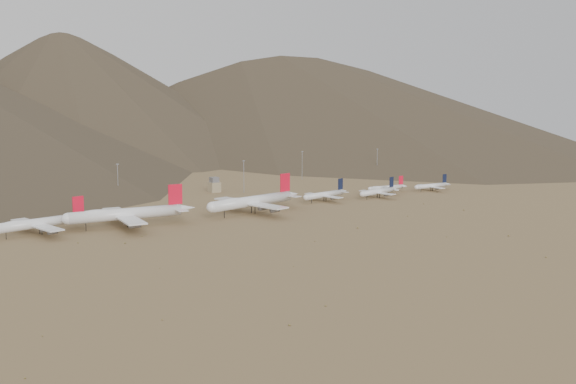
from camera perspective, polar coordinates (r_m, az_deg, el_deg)
ground at (r=455.97m, az=-1.88°, el=-2.13°), size 3000.00×3000.00×0.00m
widebody_west at (r=430.24m, az=-19.08°, el=-2.32°), size 64.16×50.12×19.21m
widebody_centre at (r=437.05m, az=-12.66°, el=-1.69°), size 80.37×62.32×23.92m
widebody_east at (r=473.99m, az=-2.85°, el=-0.72°), size 79.84×62.43×23.93m
narrowbody_a at (r=525.56m, az=2.97°, el=-0.19°), size 45.83×33.45×15.24m
narrowbody_b at (r=546.04m, az=7.18°, el=0.04°), size 43.19×31.52×14.36m
narrowbody_c at (r=572.19m, az=7.84°, el=0.35°), size 37.83×27.29×12.49m
narrowbody_d at (r=588.93m, az=11.32°, el=0.49°), size 38.10×27.26×12.56m
control_tower at (r=572.27m, az=-5.84°, el=0.51°), size 8.00×8.00×12.00m
mast_west at (r=555.41m, az=-13.30°, el=1.02°), size 2.00×0.60×25.70m
mast_centre at (r=565.86m, az=-3.51°, el=1.36°), size 2.00×0.60×25.70m
mast_east at (r=645.92m, az=1.12°, el=2.24°), size 2.00×0.60×25.70m
mast_far_east at (r=675.58m, az=7.06°, el=2.44°), size 2.00×0.60×25.70m
desert_scrub at (r=392.64m, az=6.14°, el=-3.84°), size 394.86×175.94×0.92m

